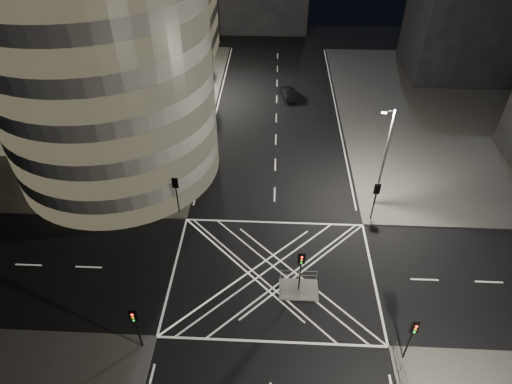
# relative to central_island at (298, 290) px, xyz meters

# --- Properties ---
(ground) EXTENTS (120.00, 120.00, 0.00)m
(ground) POSITION_rel_central_island_xyz_m (-2.00, 1.50, -0.07)
(ground) COLOR black
(ground) RESTS_ON ground
(sidewalk_far_left) EXTENTS (42.00, 42.00, 0.15)m
(sidewalk_far_left) POSITION_rel_central_island_xyz_m (-31.00, 28.50, 0.00)
(sidewalk_far_left) COLOR #4E4B49
(sidewalk_far_left) RESTS_ON ground
(sidewalk_far_right) EXTENTS (42.00, 42.00, 0.15)m
(sidewalk_far_right) POSITION_rel_central_island_xyz_m (27.00, 28.50, 0.00)
(sidewalk_far_right) COLOR #4E4B49
(sidewalk_far_right) RESTS_ON ground
(central_island) EXTENTS (3.00, 2.00, 0.15)m
(central_island) POSITION_rel_central_island_xyz_m (0.00, 0.00, 0.00)
(central_island) COLOR slate
(central_island) RESTS_ON ground
(office_tower_curved) EXTENTS (30.00, 29.00, 27.20)m
(office_tower_curved) POSITION_rel_central_island_xyz_m (-22.74, 20.24, 12.58)
(office_tower_curved) COLOR #9C9893
(office_tower_curved) RESTS_ON sidewalk_far_left
(building_right_far) EXTENTS (14.00, 12.00, 15.00)m
(building_right_far) POSITION_rel_central_island_xyz_m (24.00, 41.50, 7.58)
(building_right_far) COLOR black
(building_right_far) RESTS_ON sidewalk_far_right
(tree_a) EXTENTS (4.08, 4.08, 6.49)m
(tree_a) POSITION_rel_central_island_xyz_m (-12.50, 10.50, 4.21)
(tree_a) COLOR black
(tree_a) RESTS_ON sidewalk_far_left
(tree_b) EXTENTS (5.00, 5.00, 7.47)m
(tree_b) POSITION_rel_central_island_xyz_m (-12.50, 16.50, 4.66)
(tree_b) COLOR black
(tree_b) RESTS_ON sidewalk_far_left
(tree_c) EXTENTS (3.80, 3.80, 6.75)m
(tree_c) POSITION_rel_central_island_xyz_m (-12.50, 22.50, 4.62)
(tree_c) COLOR black
(tree_c) RESTS_ON sidewalk_far_left
(tree_d) EXTENTS (5.31, 5.31, 8.39)m
(tree_d) POSITION_rel_central_island_xyz_m (-12.50, 28.50, 5.40)
(tree_d) COLOR black
(tree_d) RESTS_ON sidewalk_far_left
(tree_e) EXTENTS (3.66, 3.66, 6.40)m
(tree_e) POSITION_rel_central_island_xyz_m (-12.50, 34.50, 4.35)
(tree_e) COLOR black
(tree_e) RESTS_ON sidewalk_far_left
(traffic_signal_fl) EXTENTS (0.55, 0.22, 4.00)m
(traffic_signal_fl) POSITION_rel_central_island_xyz_m (-10.80, 8.30, 2.84)
(traffic_signal_fl) COLOR black
(traffic_signal_fl) RESTS_ON sidewalk_far_left
(traffic_signal_nl) EXTENTS (0.55, 0.22, 4.00)m
(traffic_signal_nl) POSITION_rel_central_island_xyz_m (-10.80, -5.30, 2.84)
(traffic_signal_nl) COLOR black
(traffic_signal_nl) RESTS_ON sidewalk_near_left
(traffic_signal_fr) EXTENTS (0.55, 0.22, 4.00)m
(traffic_signal_fr) POSITION_rel_central_island_xyz_m (6.80, 8.30, 2.84)
(traffic_signal_fr) COLOR black
(traffic_signal_fr) RESTS_ON sidewalk_far_right
(traffic_signal_nr) EXTENTS (0.55, 0.22, 4.00)m
(traffic_signal_nr) POSITION_rel_central_island_xyz_m (6.80, -5.30, 2.84)
(traffic_signal_nr) COLOR black
(traffic_signal_nr) RESTS_ON sidewalk_near_right
(traffic_signal_island) EXTENTS (0.55, 0.22, 4.00)m
(traffic_signal_island) POSITION_rel_central_island_xyz_m (0.00, 0.00, 2.84)
(traffic_signal_island) COLOR black
(traffic_signal_island) RESTS_ON central_island
(street_lamp_left_near) EXTENTS (1.25, 0.25, 10.00)m
(street_lamp_left_near) POSITION_rel_central_island_xyz_m (-11.44, 13.50, 5.47)
(street_lamp_left_near) COLOR slate
(street_lamp_left_near) RESTS_ON sidewalk_far_left
(street_lamp_left_far) EXTENTS (1.25, 0.25, 10.00)m
(street_lamp_left_far) POSITION_rel_central_island_xyz_m (-11.44, 31.50, 5.47)
(street_lamp_left_far) COLOR slate
(street_lamp_left_far) RESTS_ON sidewalk_far_left
(street_lamp_right_far) EXTENTS (1.25, 0.25, 10.00)m
(street_lamp_right_far) POSITION_rel_central_island_xyz_m (7.44, 10.50, 5.47)
(street_lamp_right_far) COLOR slate
(street_lamp_right_far) RESTS_ON sidewalk_far_right
(railing_island_south) EXTENTS (2.80, 0.06, 1.10)m
(railing_island_south) POSITION_rel_central_island_xyz_m (0.00, -0.90, 0.62)
(railing_island_south) COLOR slate
(railing_island_south) RESTS_ON central_island
(railing_island_north) EXTENTS (2.80, 0.06, 1.10)m
(railing_island_north) POSITION_rel_central_island_xyz_m (0.00, 0.90, 0.62)
(railing_island_north) COLOR slate
(railing_island_north) RESTS_ON central_island
(sedan) EXTENTS (2.46, 4.51, 1.41)m
(sedan) POSITION_rel_central_island_xyz_m (-0.50, 31.98, 0.63)
(sedan) COLOR black
(sedan) RESTS_ON ground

